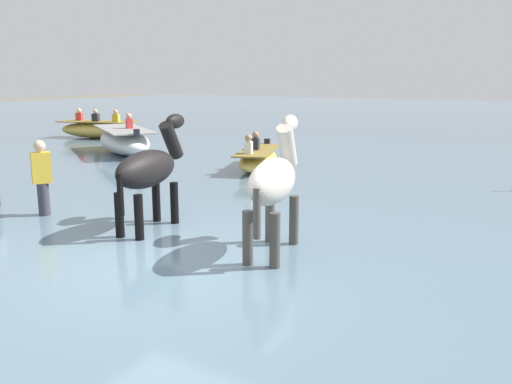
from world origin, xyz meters
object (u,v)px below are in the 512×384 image
object	(u,v)px
horse_lead_black	(149,171)
boat_mid_outer	(124,141)
horse_trailing_pinto	(274,184)
boat_distant_west	(98,129)
boat_mid_channel	(258,159)
person_wading_close	(42,184)

from	to	relation	value
horse_lead_black	boat_mid_outer	bearing A→B (deg)	137.15
horse_trailing_pinto	boat_distant_west	distance (m)	15.88
boat_mid_outer	boat_distant_west	bearing A→B (deg)	146.52
horse_trailing_pinto	boat_mid_outer	distance (m)	11.00
boat_mid_channel	boat_distant_west	bearing A→B (deg)	161.62
person_wading_close	boat_distant_west	bearing A→B (deg)	132.88
boat_mid_outer	boat_distant_west	xyz separation A→B (m)	(-4.07, 2.69, -0.05)
horse_trailing_pinto	person_wading_close	bearing A→B (deg)	-176.24
boat_mid_channel	person_wading_close	bearing A→B (deg)	-96.52
horse_trailing_pinto	person_wading_close	world-z (taller)	horse_trailing_pinto
boat_mid_outer	boat_distant_west	size ratio (longest dim) A/B	1.16
horse_lead_black	boat_mid_channel	bearing A→B (deg)	104.42
boat_mid_outer	boat_mid_channel	distance (m)	5.26
horse_trailing_pinto	person_wading_close	size ratio (longest dim) A/B	1.32
boat_mid_outer	boat_distant_west	distance (m)	4.88
horse_trailing_pinto	boat_mid_outer	world-z (taller)	horse_trailing_pinto
horse_trailing_pinto	boat_mid_outer	size ratio (longest dim) A/B	0.54
boat_mid_outer	person_wading_close	xyz separation A→B (m)	(4.53, -6.57, 0.17)
boat_distant_west	person_wading_close	bearing A→B (deg)	-47.12
boat_mid_channel	person_wading_close	world-z (taller)	person_wading_close
horse_lead_black	person_wading_close	xyz separation A→B (m)	(-2.21, -0.32, -0.37)
person_wading_close	boat_mid_outer	bearing A→B (deg)	124.59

